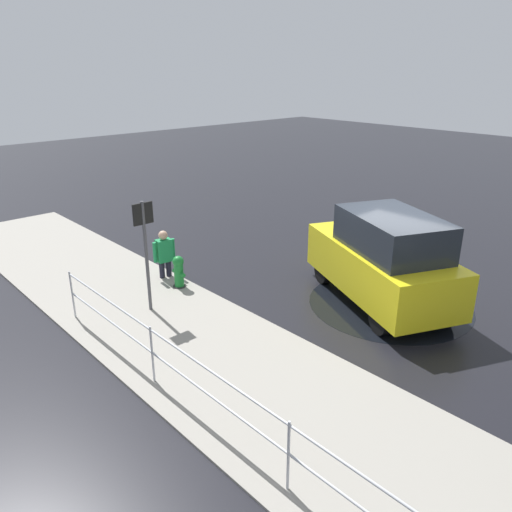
{
  "coord_description": "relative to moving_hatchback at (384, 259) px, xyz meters",
  "views": [
    {
      "loc": [
        -5.36,
        8.87,
        4.9
      ],
      "look_at": [
        2.31,
        1.81,
        0.9
      ],
      "focal_mm": 35.0,
      "sensor_mm": 36.0,
      "label": 1
    }
  ],
  "objects": [
    {
      "name": "pedestrian",
      "position": [
        4.34,
        2.73,
        -0.34
      ],
      "size": [
        0.28,
        0.57,
        1.22
      ],
      "color": "#1E8C4C",
      "rests_on": "ground"
    },
    {
      "name": "moving_hatchback",
      "position": [
        0.0,
        0.0,
        0.0
      ],
      "size": [
        4.25,
        3.16,
        2.06
      ],
      "color": "yellow",
      "rests_on": "ground"
    },
    {
      "name": "fire_hydrant",
      "position": [
        3.62,
        2.82,
        -0.63
      ],
      "size": [
        0.42,
        0.31,
        0.8
      ],
      "color": "#197A2D",
      "rests_on": "ground"
    },
    {
      "name": "sign_post",
      "position": [
        3.07,
        3.93,
        0.55
      ],
      "size": [
        0.07,
        0.44,
        2.4
      ],
      "color": "#4C4C51",
      "rests_on": "ground"
    },
    {
      "name": "kerb_strip",
      "position": [
        -0.09,
        4.06,
        -1.01
      ],
      "size": [
        24.0,
        3.2,
        0.04
      ],
      "primitive_type": "cube",
      "color": "gray",
      "rests_on": "ground"
    },
    {
      "name": "metal_railing",
      "position": [
        -0.74,
        5.27,
        -0.29
      ],
      "size": [
        9.15,
        0.04,
        1.05
      ],
      "color": "#B7BABF",
      "rests_on": "ground"
    },
    {
      "name": "ground_plane",
      "position": [
        -0.09,
        -0.14,
        -1.03
      ],
      "size": [
        60.0,
        60.0,
        0.0
      ],
      "primitive_type": "plane",
      "color": "black"
    },
    {
      "name": "puddle_patch",
      "position": [
        -0.2,
        -0.09,
        -1.02
      ],
      "size": [
        3.51,
        3.51,
        0.01
      ],
      "primitive_type": "cylinder",
      "color": "black",
      "rests_on": "ground"
    }
  ]
}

